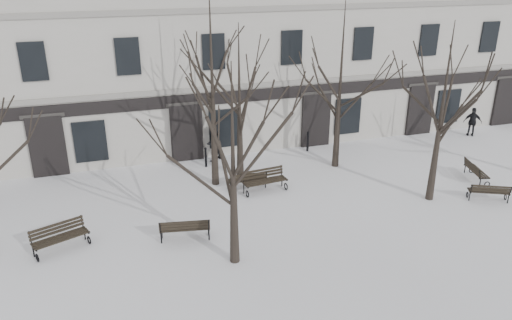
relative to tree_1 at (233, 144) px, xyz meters
name	(u,v)px	position (x,y,z in m)	size (l,w,h in m)	color
ground	(314,223)	(3.61, 1.58, -4.26)	(100.00, 100.00, 0.00)	white
building	(228,33)	(3.61, 14.54, 1.25)	(40.40, 10.20, 11.40)	#B9B3AB
tree_1	(233,144)	(0.00, 0.00, 0.00)	(4.77, 4.77, 6.82)	black
tree_2	(444,93)	(9.18, 2.07, 0.39)	(5.21, 5.21, 7.44)	black
tree_4	(211,62)	(0.78, 6.28, 1.31)	(6.23, 6.23, 8.90)	black
tree_5	(239,84)	(2.08, 6.71, 0.16)	(4.95, 4.95, 7.08)	black
tree_6	(341,65)	(6.92, 6.57, 0.73)	(5.59, 5.59, 7.99)	black
bench_0	(60,236)	(-5.67, 2.53, -3.74)	(2.00, 1.34, 0.96)	black
bench_1	(185,228)	(-1.37, 1.85, -3.76)	(1.89, 0.96, 0.91)	black
bench_2	(489,191)	(11.41, 1.14, -3.81)	(1.71, 1.23, 0.82)	black
bench_3	(264,180)	(2.68, 4.90, -3.72)	(2.03, 0.93, 0.99)	black
bench_4	(248,179)	(2.03, 5.32, -3.80)	(1.71, 0.65, 0.85)	black
bench_5	(475,171)	(12.36, 3.12, -3.80)	(1.02, 1.76, 0.84)	black
bollard_a	(206,157)	(0.79, 8.36, -3.72)	(0.13, 0.13, 1.02)	black
bollard_b	(308,141)	(6.40, 8.86, -3.67)	(0.14, 0.14, 1.10)	black
pedestrian_b	(214,160)	(1.33, 9.08, -4.26)	(0.92, 0.72, 1.89)	black
pedestrian_c	(470,136)	(16.36, 8.30, -4.26)	(0.98, 0.41, 1.67)	black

